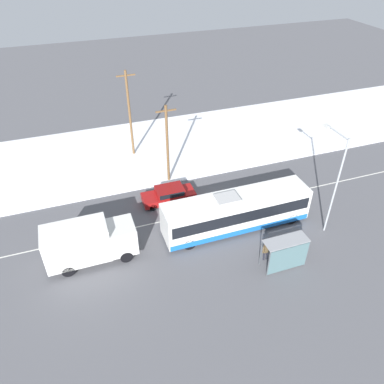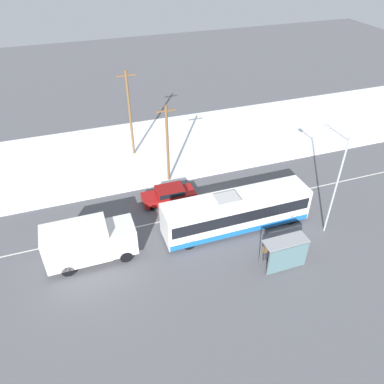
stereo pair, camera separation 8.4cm
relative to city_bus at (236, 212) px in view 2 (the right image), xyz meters
name	(u,v)px [view 2 (the right image)]	position (x,y,z in m)	size (l,w,h in m)	color
ground_plane	(220,208)	(-0.21, 2.57, -1.56)	(120.00, 120.00, 0.00)	#56565B
snow_lot	(179,144)	(-0.21, 14.49, -1.50)	(80.00, 13.81, 0.12)	white
lane_marking_center	(220,208)	(-0.21, 2.57, -1.56)	(60.00, 0.12, 0.00)	silver
city_bus	(236,212)	(0.00, 0.00, 0.00)	(11.79, 2.57, 3.19)	white
box_truck	(88,242)	(-11.40, 0.16, 0.20)	(6.35, 2.30, 3.24)	silver
sedan_car	(169,194)	(-4.05, 5.05, -0.80)	(4.60, 1.80, 1.38)	maroon
pedestrian_at_stop	(266,249)	(0.54, -4.03, -0.52)	(0.61, 0.27, 1.70)	#23232D
bus_shelter	(287,251)	(1.42, -5.19, 0.12)	(3.12, 1.20, 2.40)	gray
streetlamp	(334,173)	(6.55, -2.25, 3.59)	(0.36, 2.76, 8.24)	#9EA3A8
utility_pole_roadside	(167,143)	(-3.16, 8.14, 2.42)	(1.80, 0.24, 7.59)	brown
utility_pole_snowlot	(130,113)	(-5.27, 14.08, 3.09)	(1.80, 0.24, 8.92)	brown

